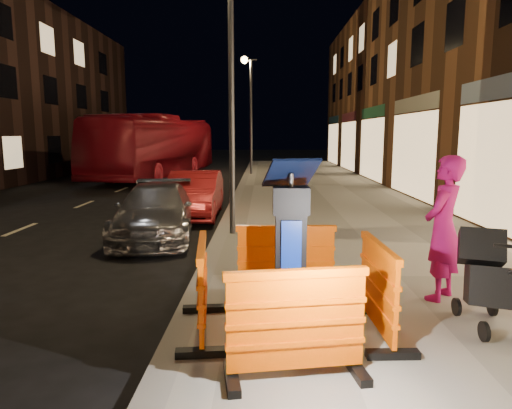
{
  "coord_description": "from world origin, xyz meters",
  "views": [
    {
      "loc": [
        0.93,
        -6.78,
        2.31
      ],
      "look_at": [
        0.8,
        1.0,
        1.1
      ],
      "focal_mm": 32.0,
      "sensor_mm": 36.0,
      "label": 1
    }
  ],
  "objects_px": {
    "parking_kiosk": "(290,253)",
    "car_red": "(195,217)",
    "barrier_back": "(286,264)",
    "car_silver": "(157,237)",
    "bus_doubledecker": "(158,178)",
    "stroller": "(490,281)",
    "man": "(443,228)",
    "barrier_kerbside": "(203,288)",
    "barrier_front": "(296,325)",
    "barrier_bldgside": "(378,289)"
  },
  "relations": [
    {
      "from": "parking_kiosk",
      "to": "man",
      "type": "xyz_separation_m",
      "value": [
        2.05,
        1.09,
        0.05
      ]
    },
    {
      "from": "barrier_back",
      "to": "man",
      "type": "distance_m",
      "value": 2.1
    },
    {
      "from": "barrier_kerbside",
      "to": "barrier_bldgside",
      "type": "bearing_deg",
      "value": -96.27
    },
    {
      "from": "bus_doubledecker",
      "to": "man",
      "type": "height_order",
      "value": "man"
    },
    {
      "from": "parking_kiosk",
      "to": "car_red",
      "type": "height_order",
      "value": "parking_kiosk"
    },
    {
      "from": "barrier_kerbside",
      "to": "car_red",
      "type": "height_order",
      "value": "barrier_kerbside"
    },
    {
      "from": "barrier_front",
      "to": "barrier_back",
      "type": "distance_m",
      "value": 1.9
    },
    {
      "from": "parking_kiosk",
      "to": "barrier_front",
      "type": "xyz_separation_m",
      "value": [
        0.0,
        -0.95,
        -0.4
      ]
    },
    {
      "from": "barrier_bldgside",
      "to": "man",
      "type": "relative_size",
      "value": 0.68
    },
    {
      "from": "parking_kiosk",
      "to": "barrier_kerbside",
      "type": "bearing_deg",
      "value": 175.73
    },
    {
      "from": "barrier_kerbside",
      "to": "car_silver",
      "type": "bearing_deg",
      "value": 12.11
    },
    {
      "from": "barrier_back",
      "to": "car_red",
      "type": "distance_m",
      "value": 7.29
    },
    {
      "from": "car_red",
      "to": "parking_kiosk",
      "type": "bearing_deg",
      "value": -75.23
    },
    {
      "from": "barrier_back",
      "to": "barrier_bldgside",
      "type": "bearing_deg",
      "value": -46.27
    },
    {
      "from": "bus_doubledecker",
      "to": "car_silver",
      "type": "bearing_deg",
      "value": -67.8
    },
    {
      "from": "barrier_back",
      "to": "barrier_kerbside",
      "type": "relative_size",
      "value": 1.0
    },
    {
      "from": "barrier_kerbside",
      "to": "man",
      "type": "bearing_deg",
      "value": -76.33
    },
    {
      "from": "car_silver",
      "to": "bus_doubledecker",
      "type": "xyz_separation_m",
      "value": [
        -3.23,
        14.11,
        0.0
      ]
    },
    {
      "from": "barrier_back",
      "to": "stroller",
      "type": "relative_size",
      "value": 1.21
    },
    {
      "from": "barrier_front",
      "to": "car_red",
      "type": "relative_size",
      "value": 0.33
    },
    {
      "from": "car_silver",
      "to": "car_red",
      "type": "height_order",
      "value": "car_red"
    },
    {
      "from": "barrier_front",
      "to": "car_red",
      "type": "xyz_separation_m",
      "value": [
        -2.23,
        8.81,
        -0.65
      ]
    },
    {
      "from": "car_silver",
      "to": "barrier_bldgside",
      "type": "bearing_deg",
      "value": -61.64
    },
    {
      "from": "barrier_back",
      "to": "bus_doubledecker",
      "type": "height_order",
      "value": "bus_doubledecker"
    },
    {
      "from": "bus_doubledecker",
      "to": "barrier_kerbside",
      "type": "bearing_deg",
      "value": -66.28
    },
    {
      "from": "car_red",
      "to": "man",
      "type": "height_order",
      "value": "man"
    },
    {
      "from": "bus_doubledecker",
      "to": "barrier_front",
      "type": "bearing_deg",
      "value": -64.43
    },
    {
      "from": "parking_kiosk",
      "to": "car_red",
      "type": "relative_size",
      "value": 0.47
    },
    {
      "from": "barrier_bldgside",
      "to": "car_silver",
      "type": "bearing_deg",
      "value": 32.44
    },
    {
      "from": "parking_kiosk",
      "to": "barrier_front",
      "type": "bearing_deg",
      "value": -94.27
    },
    {
      "from": "barrier_front",
      "to": "bus_doubledecker",
      "type": "height_order",
      "value": "bus_doubledecker"
    },
    {
      "from": "barrier_front",
      "to": "stroller",
      "type": "height_order",
      "value": "stroller"
    },
    {
      "from": "parking_kiosk",
      "to": "car_silver",
      "type": "height_order",
      "value": "parking_kiosk"
    },
    {
      "from": "barrier_bldgside",
      "to": "car_silver",
      "type": "xyz_separation_m",
      "value": [
        -3.65,
        5.27,
        -0.65
      ]
    },
    {
      "from": "parking_kiosk",
      "to": "bus_doubledecker",
      "type": "relative_size",
      "value": 0.15
    },
    {
      "from": "car_red",
      "to": "bus_doubledecker",
      "type": "bearing_deg",
      "value": 106.76
    },
    {
      "from": "barrier_kerbside",
      "to": "stroller",
      "type": "relative_size",
      "value": 1.21
    },
    {
      "from": "car_silver",
      "to": "stroller",
      "type": "bearing_deg",
      "value": -52.14
    },
    {
      "from": "car_silver",
      "to": "stroller",
      "type": "xyz_separation_m",
      "value": [
        4.95,
        -5.08,
        0.68
      ]
    },
    {
      "from": "car_silver",
      "to": "man",
      "type": "distance_m",
      "value": 6.42
    },
    {
      "from": "bus_doubledecker",
      "to": "barrier_back",
      "type": "bearing_deg",
      "value": -62.85
    },
    {
      "from": "barrier_back",
      "to": "car_silver",
      "type": "distance_m",
      "value": 5.14
    },
    {
      "from": "barrier_front",
      "to": "car_silver",
      "type": "height_order",
      "value": "barrier_front"
    },
    {
      "from": "barrier_back",
      "to": "man",
      "type": "height_order",
      "value": "man"
    },
    {
      "from": "barrier_kerbside",
      "to": "barrier_bldgside",
      "type": "height_order",
      "value": "same"
    },
    {
      "from": "car_red",
      "to": "barrier_bldgside",
      "type": "bearing_deg",
      "value": -69.04
    },
    {
      "from": "barrier_front",
      "to": "car_silver",
      "type": "relative_size",
      "value": 0.32
    },
    {
      "from": "car_red",
      "to": "stroller",
      "type": "height_order",
      "value": "stroller"
    },
    {
      "from": "barrier_kerbside",
      "to": "barrier_back",
      "type": "bearing_deg",
      "value": -51.27
    },
    {
      "from": "man",
      "to": "car_red",
      "type": "bearing_deg",
      "value": -107.88
    }
  ]
}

